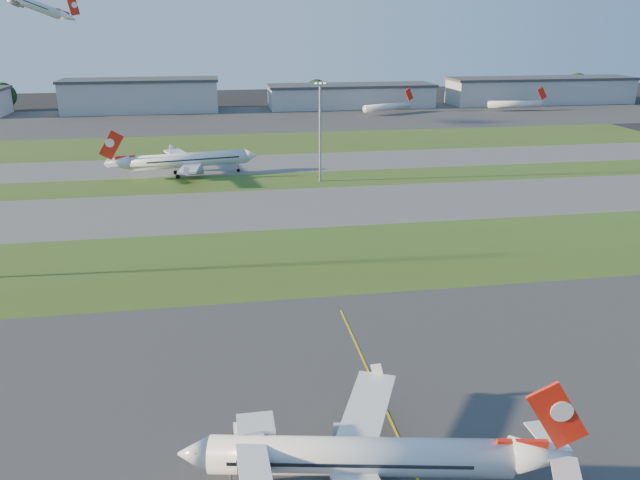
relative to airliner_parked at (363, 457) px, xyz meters
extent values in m
plane|color=black|center=(0.37, 6.72, -3.61)|extent=(700.00, 700.00, 0.00)
cube|color=#333335|center=(0.37, 6.72, -3.61)|extent=(300.00, 70.00, 0.01)
cube|color=#37501A|center=(0.37, 58.72, -3.61)|extent=(300.00, 34.00, 0.01)
cube|color=#515154|center=(0.37, 91.72, -3.61)|extent=(300.00, 32.00, 0.01)
cube|color=#37501A|center=(0.37, 116.72, -3.61)|extent=(300.00, 18.00, 0.01)
cube|color=#515154|center=(0.37, 138.72, -3.61)|extent=(300.00, 26.00, 0.01)
cube|color=#37501A|center=(0.37, 171.72, -3.61)|extent=(300.00, 40.00, 0.01)
cube|color=#333335|center=(0.37, 231.72, -3.61)|extent=(400.00, 80.00, 0.01)
cube|color=gold|center=(5.37, 6.72, -3.61)|extent=(0.25, 60.00, 0.02)
cube|color=silver|center=(-9.13, 4.12, 0.39)|extent=(3.40, 3.00, 3.00)
cylinder|color=gray|center=(-9.13, 2.22, -2.01)|extent=(0.70, 0.70, 3.20)
cylinder|color=silver|center=(-0.31, 0.06, 0.10)|extent=(26.71, 8.27, 3.36)
cube|color=red|center=(16.20, -3.09, 4.61)|extent=(5.70, 1.38, 6.70)
cube|color=silver|center=(1.88, 6.85, -0.34)|extent=(9.18, 13.72, 1.37)
cylinder|color=gray|center=(0.21, 5.18, -1.31)|extent=(4.03, 2.70, 2.04)
cylinder|color=silver|center=(-18.88, 127.05, 0.75)|extent=(31.37, 9.19, 3.95)
cube|color=red|center=(-38.32, 123.69, 6.04)|extent=(6.70, 1.50, 7.86)
cube|color=silver|center=(-21.32, 135.06, 0.23)|extent=(10.56, 16.14, 1.60)
cube|color=silver|center=(-18.49, 118.69, 0.23)|extent=(5.80, 15.88, 1.60)
cylinder|color=gray|center=(-19.39, 133.08, -0.91)|extent=(4.70, 3.10, 2.39)
cylinder|color=gray|center=(-17.34, 121.21, -0.91)|extent=(4.70, 3.10, 2.39)
cube|color=silver|center=(-77.81, 206.67, 43.71)|extent=(8.97, 14.74, 1.46)
cube|color=silver|center=(-79.57, 221.67, 43.71)|extent=(6.02, 14.58, 1.46)
cylinder|color=gray|center=(-79.46, 208.57, 42.67)|extent=(4.19, 2.62, 2.17)
cylinder|color=gray|center=(-80.73, 219.45, 42.67)|extent=(4.19, 2.62, 2.17)
cylinder|color=silver|center=(66.84, 235.96, -0.41)|extent=(25.03, 13.58, 3.20)
cube|color=red|center=(78.70, 241.29, 4.39)|extent=(4.84, 2.40, 6.16)
cylinder|color=silver|center=(129.25, 236.06, -0.41)|extent=(26.12, 4.35, 3.20)
cube|color=red|center=(142.24, 235.48, 4.39)|extent=(5.18, 0.53, 6.16)
cylinder|color=gray|center=(15.37, 114.72, 8.89)|extent=(0.60, 0.60, 25.00)
cube|color=gray|center=(15.37, 114.72, 21.79)|extent=(3.20, 0.50, 0.80)
cube|color=#FFF2CC|center=(15.37, 114.72, 21.79)|extent=(2.80, 0.70, 0.35)
cube|color=gray|center=(-44.63, 261.72, 3.39)|extent=(70.00, 22.00, 14.00)
cube|color=#383A3F|center=(-44.63, 261.72, 10.99)|extent=(71.40, 23.00, 1.20)
cube|color=gray|center=(55.37, 261.72, 1.39)|extent=(80.00, 22.00, 10.00)
cube|color=#383A3F|center=(55.37, 261.72, 6.99)|extent=(81.60, 23.00, 1.20)
cube|color=gray|center=(155.37, 261.72, 2.39)|extent=(95.00, 22.00, 12.00)
cube|color=#383A3F|center=(155.37, 261.72, 8.99)|extent=(96.90, 23.00, 1.20)
cylinder|color=black|center=(-109.63, 276.72, -1.41)|extent=(1.00, 1.00, 4.40)
sphere|color=black|center=(-109.63, 276.72, 3.54)|extent=(12.10, 12.10, 12.10)
cylinder|color=black|center=(-19.63, 272.72, -1.81)|extent=(1.00, 1.00, 3.60)
sphere|color=black|center=(-19.63, 272.72, 2.24)|extent=(9.90, 9.90, 9.90)
cylinder|color=black|center=(40.37, 275.72, -1.51)|extent=(1.00, 1.00, 4.20)
sphere|color=black|center=(40.37, 275.72, 3.21)|extent=(11.55, 11.55, 11.55)
cylinder|color=black|center=(115.37, 273.72, -1.71)|extent=(1.00, 1.00, 3.80)
sphere|color=black|center=(115.37, 273.72, 2.56)|extent=(10.45, 10.45, 10.45)
cylinder|color=black|center=(185.37, 277.72, -1.31)|extent=(1.00, 1.00, 4.60)
sphere|color=black|center=(185.37, 277.72, 3.86)|extent=(12.65, 12.65, 12.65)
camera|label=1|loc=(-11.24, -44.32, 36.35)|focal=35.00mm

